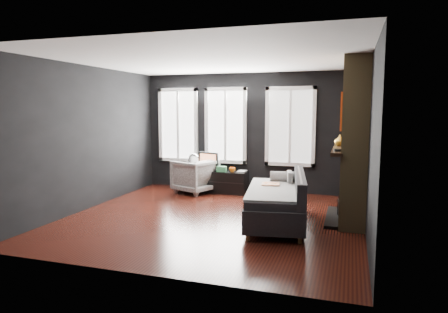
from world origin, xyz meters
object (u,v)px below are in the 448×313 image
(media_console, at_px, (216,181))
(mantel_vase, at_px, (340,140))
(armchair, at_px, (195,174))
(monitor, at_px, (209,160))
(mug, at_px, (232,169))
(book, at_px, (238,166))
(sofa, at_px, (276,198))

(media_console, relative_size, mantel_vase, 7.14)
(armchair, relative_size, monitor, 1.58)
(mug, bearing_deg, armchair, -171.40)
(monitor, height_order, mantel_vase, mantel_vase)
(mantel_vase, bearing_deg, book, 153.13)
(monitor, relative_size, mug, 3.93)
(media_console, distance_m, mantel_vase, 3.10)
(sofa, distance_m, mug, 2.46)
(media_console, xyz_separation_m, mantel_vase, (2.70, -1.05, 1.08))
(monitor, distance_m, book, 0.70)
(media_console, height_order, mantel_vase, mantel_vase)
(sofa, xyz_separation_m, mantel_vase, (0.95, 1.08, 0.89))
(media_console, xyz_separation_m, monitor, (-0.19, 0.00, 0.48))
(sofa, xyz_separation_m, armchair, (-2.20, 1.92, -0.01))
(armchair, xyz_separation_m, monitor, (0.26, 0.21, 0.31))
(sofa, bearing_deg, mug, 114.80)
(armchair, height_order, mug, armchair)
(media_console, distance_m, monitor, 0.52)
(book, bearing_deg, media_console, -172.42)
(armchair, bearing_deg, mug, 120.85)
(armchair, bearing_deg, book, 128.24)
(book, bearing_deg, sofa, -60.25)
(monitor, relative_size, mantel_vase, 2.65)
(sofa, height_order, book, sofa)
(armchair, distance_m, mantel_vase, 3.39)
(media_console, bearing_deg, monitor, -179.51)
(monitor, bearing_deg, book, 24.92)
(media_console, distance_m, book, 0.63)
(armchair, distance_m, media_console, 0.52)
(media_console, height_order, book, book)
(mantel_vase, bearing_deg, mug, 157.11)
(armchair, bearing_deg, sofa, 71.11)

